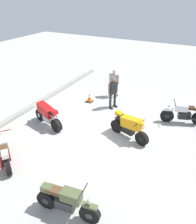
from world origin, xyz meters
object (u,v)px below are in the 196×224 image
Objects in this scene: person_in_black_shirt at (113,91)px; person_in_gray_shirt at (114,81)px; motorcycle_orange_sportbike at (130,126)px; motorcycle_cream_vintage at (5,151)px; traffic_cone at (89,98)px; motorcycle_olive_vintage at (67,202)px; motorcycle_silver_cruiser at (184,114)px; motorcycle_red_sportbike at (47,114)px.

person_in_black_shirt is 1.44m from person_in_gray_shirt.
motorcycle_cream_vintage is at bearing -116.02° from motorcycle_orange_sportbike.
person_in_black_shirt is at bearing -90.81° from traffic_cone.
traffic_cone is at bearing 107.30° from motorcycle_olive_vintage.
traffic_cone is at bearing -17.20° from motorcycle_silver_cruiser.
motorcycle_olive_vintage is at bearing -155.47° from traffic_cone.
motorcycle_red_sportbike is at bearing -149.09° from motorcycle_orange_sportbike.
traffic_cone is (5.78, -0.26, -0.23)m from motorcycle_cream_vintage.
person_in_gray_shirt reaches higher than motorcycle_olive_vintage.
motorcycle_olive_vintage is 8.12m from person_in_gray_shirt.
motorcycle_cream_vintage is at bearing 112.97° from motorcycle_red_sportbike.
motorcycle_red_sportbike is at bearing -102.17° from person_in_black_shirt.
person_in_black_shirt is 1.02× the size of person_in_gray_shirt.
motorcycle_silver_cruiser reaches higher than traffic_cone.
motorcycle_silver_cruiser is at bearing -95.91° from motorcycle_cream_vintage.
motorcycle_silver_cruiser is 3.82× the size of traffic_cone.
motorcycle_cream_vintage is at bearing 173.70° from person_in_gray_shirt.
motorcycle_orange_sportbike is at bearing 79.39° from motorcycle_olive_vintage.
person_in_gray_shirt is (3.57, 2.32, 0.36)m from motorcycle_orange_sportbike.
motorcycle_cream_vintage is 7.21m from person_in_gray_shirt.
motorcycle_olive_vintage is 1.15× the size of person_in_black_shirt.
person_in_gray_shirt is at bearing -34.87° from traffic_cone.
motorcycle_silver_cruiser is 1.21× the size of person_in_gray_shirt.
person_in_gray_shirt is at bearing 141.64° from motorcycle_orange_sportbike.
motorcycle_red_sportbike reaches higher than motorcycle_olive_vintage.
motorcycle_red_sportbike is 0.98× the size of motorcycle_olive_vintage.
motorcycle_cream_vintage is 3.14× the size of traffic_cone.
motorcycle_orange_sportbike is 3.95m from traffic_cone.
person_in_gray_shirt reaches higher than motorcycle_orange_sportbike.
person_in_gray_shirt is at bearing -62.95° from motorcycle_cream_vintage.
motorcycle_silver_cruiser is 6.41m from motorcycle_red_sportbike.
person_in_gray_shirt is (7.10, -1.18, 0.46)m from motorcycle_cream_vintage.
motorcycle_orange_sportbike is 2.88m from person_in_black_shirt.
motorcycle_cream_vintage is (-5.85, 5.34, -0.03)m from motorcycle_silver_cruiser.
person_in_black_shirt is (-0.09, 3.63, 0.46)m from motorcycle_silver_cruiser.
motorcycle_silver_cruiser is at bearing 21.95° from person_in_black_shirt.
motorcycle_olive_vintage is 1.17× the size of person_in_gray_shirt.
person_in_black_shirt is at bearing -16.55° from motorcycle_silver_cruiser.
motorcycle_cream_vintage is at bearing 177.43° from traffic_cone.
person_in_black_shirt reaches higher than motorcycle_red_sportbike.
motorcycle_red_sportbike is at bearing 170.59° from traffic_cone.
motorcycle_orange_sportbike is 1.12× the size of person_in_black_shirt.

